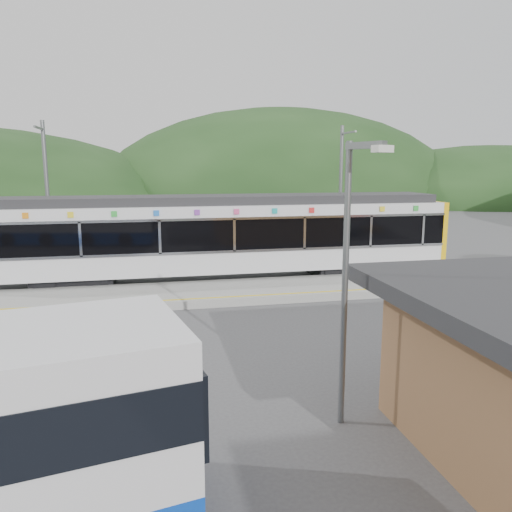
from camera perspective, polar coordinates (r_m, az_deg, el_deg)
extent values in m
plane|color=#4C4C4F|center=(16.42, -2.65, -7.49)|extent=(120.00, 120.00, 0.00)
ellipsoid|color=#1E3D19|center=(72.04, 2.88, 6.20)|extent=(52.00, 39.00, 26.00)
ellipsoid|color=#1E3D19|center=(79.43, 24.85, 5.64)|extent=(44.00, 33.00, 16.00)
cube|color=#9E9E99|center=(19.52, -4.25, -4.18)|extent=(26.00, 3.20, 0.30)
cube|color=yellow|center=(18.23, -3.70, -4.70)|extent=(26.00, 0.10, 0.01)
cube|color=black|center=(22.17, -19.95, -2.63)|extent=(3.20, 2.20, 0.56)
cube|color=black|center=(23.66, 10.18, -1.39)|extent=(3.20, 2.20, 0.56)
cube|color=silver|center=(21.98, -4.40, -0.18)|extent=(20.00, 2.90, 0.92)
cube|color=black|center=(21.80, -4.45, 2.89)|extent=(20.00, 2.96, 1.45)
cube|color=silver|center=(20.43, -3.86, 0.49)|extent=(20.00, 0.05, 0.10)
cube|color=silver|center=(20.25, -3.90, 4.26)|extent=(20.00, 0.05, 0.10)
cube|color=silver|center=(21.70, -4.48, 5.37)|extent=(20.00, 2.90, 0.45)
cube|color=#2D2D30|center=(21.67, -4.50, 6.44)|extent=(19.40, 2.50, 0.36)
cube|color=yellow|center=(25.25, 18.99, 2.61)|extent=(0.24, 2.92, 3.00)
cube|color=silver|center=(20.30, -19.44, 1.79)|extent=(0.10, 0.05, 1.35)
cube|color=silver|center=(20.13, -10.94, 2.12)|extent=(0.10, 0.05, 1.35)
cube|color=silver|center=(20.41, -2.49, 2.41)|extent=(0.10, 0.05, 1.35)
cube|color=silver|center=(21.11, 5.57, 2.63)|extent=(0.10, 0.05, 1.35)
cube|color=silver|center=(22.20, 12.99, 2.79)|extent=(0.10, 0.05, 1.35)
cube|color=silver|center=(23.36, 18.56, 2.87)|extent=(0.10, 0.05, 1.35)
cube|color=orange|center=(20.54, -24.87, 4.21)|extent=(0.22, 0.04, 0.22)
cube|color=yellow|center=(20.24, -20.44, 4.44)|extent=(0.22, 0.04, 0.22)
cube|color=green|center=(20.07, -15.91, 4.64)|extent=(0.22, 0.04, 0.22)
cube|color=blue|center=(20.03, -11.32, 4.82)|extent=(0.22, 0.04, 0.22)
cube|color=purple|center=(20.12, -6.75, 4.97)|extent=(0.22, 0.04, 0.22)
cube|color=#E54C8C|center=(20.33, -2.24, 5.09)|extent=(0.22, 0.04, 0.22)
cube|color=#19A5A5|center=(20.66, 2.16, 5.17)|extent=(0.22, 0.04, 0.22)
cube|color=red|center=(21.11, 6.39, 5.22)|extent=(0.22, 0.04, 0.22)
cube|color=orange|center=(21.67, 10.43, 5.24)|extent=(0.22, 0.04, 0.22)
cube|color=yellow|center=(22.32, 14.24, 5.24)|extent=(0.22, 0.04, 0.22)
cube|color=green|center=(23.08, 17.82, 5.22)|extent=(0.22, 0.04, 0.22)
cylinder|color=slate|center=(24.50, -22.69, 5.93)|extent=(0.18, 0.18, 7.00)
cube|color=slate|center=(23.72, -23.56, 13.27)|extent=(0.08, 1.80, 0.08)
cylinder|color=slate|center=(25.90, 9.61, 6.76)|extent=(0.18, 0.18, 7.00)
cube|color=slate|center=(25.17, 10.51, 13.70)|extent=(0.08, 1.80, 0.08)
cylinder|color=black|center=(8.05, -21.28, -24.91)|extent=(1.37, 2.68, 0.88)
cylinder|color=slate|center=(9.55, 10.11, -3.69)|extent=(0.12, 0.12, 5.43)
cube|color=slate|center=(8.91, 11.66, 12.31)|extent=(0.41, 0.90, 0.12)
cube|color=silver|center=(8.54, 12.75, 11.89)|extent=(0.39, 0.28, 0.12)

